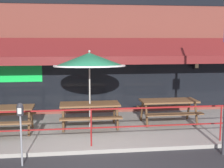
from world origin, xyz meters
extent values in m
plane|color=#2D2D30|center=(0.00, 0.00, 0.00)|extent=(120.00, 120.00, 0.00)
cube|color=#9E998E|center=(0.00, 2.00, 0.05)|extent=(15.00, 4.00, 0.10)
cube|color=brown|center=(0.00, 4.25, 3.28)|extent=(15.00, 0.50, 6.57)
cube|color=black|center=(0.00, 3.99, 1.35)|extent=(12.00, 0.02, 2.30)
cube|color=#19D84C|center=(-2.25, 3.97, 1.65)|extent=(1.50, 0.02, 0.70)
cube|color=maroon|center=(0.00, 3.45, 2.50)|extent=(13.80, 0.92, 0.70)
cube|color=maroon|center=(0.00, 2.94, 2.10)|extent=(13.80, 0.08, 0.28)
cube|color=black|center=(4.12, 3.86, 2.03)|extent=(0.04, 0.28, 0.04)
cube|color=black|center=(4.12, 3.72, 1.85)|extent=(0.18, 0.18, 0.28)
cube|color=beige|center=(4.12, 3.72, 1.85)|extent=(0.13, 0.19, 0.20)
cylinder|color=maroon|center=(0.00, 0.30, 0.57)|extent=(0.04, 0.04, 0.95)
cylinder|color=maroon|center=(3.45, 0.30, 0.57)|extent=(0.04, 0.04, 0.95)
cube|color=maroon|center=(0.00, 0.30, 1.05)|extent=(13.80, 0.04, 0.04)
cube|color=maroon|center=(0.00, 0.30, 0.57)|extent=(13.80, 0.03, 0.03)
cube|color=brown|center=(-2.47, 1.75, 0.84)|extent=(1.80, 0.80, 0.05)
cube|color=brown|center=(-2.47, 2.33, 0.54)|extent=(1.80, 0.26, 0.04)
cylinder|color=brown|center=(-1.67, 1.43, 0.47)|extent=(0.07, 0.30, 0.73)
cylinder|color=brown|center=(-1.67, 2.07, 0.47)|extent=(0.07, 0.30, 0.73)
cube|color=brown|center=(0.07, 1.98, 0.84)|extent=(1.80, 0.80, 0.05)
cube|color=brown|center=(0.07, 1.40, 0.54)|extent=(1.80, 0.26, 0.04)
cube|color=brown|center=(0.07, 2.56, 0.54)|extent=(1.80, 0.26, 0.04)
cylinder|color=brown|center=(0.87, 1.66, 0.47)|extent=(0.07, 0.30, 0.73)
cylinder|color=brown|center=(0.87, 2.30, 0.47)|extent=(0.07, 0.30, 0.73)
cylinder|color=brown|center=(-0.73, 1.66, 0.47)|extent=(0.07, 0.30, 0.73)
cylinder|color=brown|center=(-0.73, 2.30, 0.47)|extent=(0.07, 0.30, 0.73)
cube|color=brown|center=(2.62, 2.18, 0.84)|extent=(1.80, 0.80, 0.05)
cube|color=brown|center=(2.62, 1.60, 0.54)|extent=(1.80, 0.26, 0.04)
cube|color=brown|center=(2.62, 2.76, 0.54)|extent=(1.80, 0.26, 0.04)
cylinder|color=brown|center=(3.42, 1.86, 0.47)|extent=(0.07, 0.30, 0.73)
cylinder|color=brown|center=(3.42, 2.50, 0.47)|extent=(0.07, 0.30, 0.73)
cylinder|color=brown|center=(1.82, 1.86, 0.47)|extent=(0.07, 0.30, 0.73)
cylinder|color=brown|center=(1.82, 2.50, 0.47)|extent=(0.07, 0.30, 0.73)
cylinder|color=#B7B2A8|center=(0.07, 1.96, 1.25)|extent=(0.04, 0.04, 2.30)
cone|color=#1E6B47|center=(0.07, 1.96, 2.20)|extent=(2.10, 2.12, 0.50)
cylinder|color=white|center=(0.07, 1.96, 2.01)|extent=(2.14, 2.14, 0.14)
sphere|color=#B7B2A8|center=(0.07, 1.96, 2.44)|extent=(0.07, 0.07, 0.07)
cylinder|color=gray|center=(-1.59, -0.51, 0.57)|extent=(0.04, 0.04, 1.15)
cylinder|color=#2D2D33|center=(-1.59, -0.51, 1.25)|extent=(0.15, 0.15, 0.20)
sphere|color=#2D2D33|center=(-1.59, -0.51, 1.35)|extent=(0.14, 0.14, 0.14)
cube|color=silver|center=(-1.59, -0.59, 1.26)|extent=(0.08, 0.01, 0.13)
camera|label=1|loc=(-0.48, -7.31, 2.75)|focal=50.00mm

